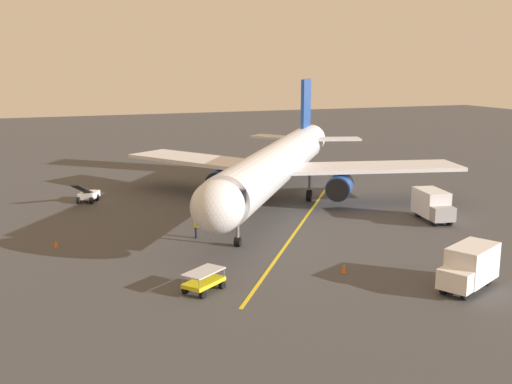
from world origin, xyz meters
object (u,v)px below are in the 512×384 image
Objects in this scene: belt_loader_starboard_side at (88,195)px; safety_cone_nose_right at (344,268)px; box_truck_near_nose at (469,267)px; baggage_cart_portside at (204,281)px; ground_crew_marshaller at (196,227)px; box_truck_rear_apron at (433,205)px; airplane at (278,164)px; safety_cone_nose_left at (56,243)px.

belt_loader_starboard_side is 8.44× the size of safety_cone_nose_right.
box_truck_near_nose is at bearing 120.50° from belt_loader_starboard_side.
safety_cone_nose_right is at bearing -179.82° from baggage_cart_portside.
ground_crew_marshaller is 0.37× the size of belt_loader_starboard_side.
belt_loader_starboard_side is 0.95× the size of box_truck_rear_apron.
ground_crew_marshaller is at bearing 38.59° from airplane.
box_truck_near_nose is at bearing 127.36° from ground_crew_marshaller.
box_truck_near_nose and box_truck_rear_apron have the same top height.
baggage_cart_portside is 0.60× the size of box_truck_rear_apron.
airplane reaches higher than baggage_cart_portside.
box_truck_rear_apron is at bearing 173.97° from safety_cone_nose_left.
baggage_cart_portside is (15.04, -5.19, -0.73)m from box_truck_near_nose.
ground_crew_marshaller is 13.10m from safety_cone_nose_right.
baggage_cart_portside is at bearing 56.54° from airplane.
baggage_cart_portside is at bearing 21.84° from box_truck_rear_apron.
ground_crew_marshaller reaches higher than safety_cone_nose_right.
baggage_cart_portside is 5.32× the size of safety_cone_nose_right.
ground_crew_marshaller is at bearing -52.64° from box_truck_near_nose.
airplane is at bearing -44.26° from box_truck_rear_apron.
safety_cone_nose_left is at bearing -58.03° from baggage_cart_portside.
ground_crew_marshaller is 0.35× the size of box_truck_rear_apron.
airplane is 21.94m from safety_cone_nose_left.
safety_cone_nose_right is at bearing 144.17° from safety_cone_nose_left.
airplane reaches higher than box_truck_near_nose.
box_truck_near_nose is 16.49m from box_truck_rear_apron.
baggage_cart_portside is (12.74, 19.27, -3.35)m from airplane.
baggage_cart_portside is at bearing 98.46° from belt_loader_starboard_side.
belt_loader_starboard_side reaches higher than ground_crew_marshaller.
airplane reaches higher than ground_crew_marshaller.
belt_loader_starboard_side is at bearing -63.58° from safety_cone_nose_right.
belt_loader_starboard_side is at bearing -25.32° from airplane.
safety_cone_nose_left and safety_cone_nose_right have the same top height.
baggage_cart_portside is at bearing 0.18° from safety_cone_nose_right.
ground_crew_marshaller is at bearing -58.20° from safety_cone_nose_right.
box_truck_near_nose is 7.72m from safety_cone_nose_right.
airplane is 12.03× the size of baggage_cart_portside.
belt_loader_starboard_side is (6.61, -16.06, -0.17)m from ground_crew_marshaller.
baggage_cart_portside is 27.51m from belt_loader_starboard_side.
belt_loader_starboard_side is at bearing -67.63° from ground_crew_marshaller.
box_truck_rear_apron is (-10.30, 10.04, -2.62)m from airplane.
box_truck_rear_apron is at bearing -119.00° from box_truck_near_nose.
box_truck_near_nose reaches higher than ground_crew_marshaller.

